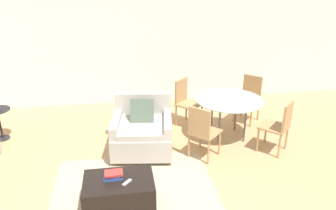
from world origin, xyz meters
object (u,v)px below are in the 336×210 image
object	(u,v)px
armchair	(142,131)
ottoman	(119,193)
tv_remote_primary	(127,182)
dining_chair_near_left	(202,129)
dining_chair_near_right	(280,124)
dining_table	(229,103)
dining_chair_far_left	(185,99)
book_stack	(113,175)
dining_chair_far_right	(249,95)

from	to	relation	value
armchair	ottoman	xyz separation A→B (m)	(-0.41, -1.42, -0.11)
tv_remote_primary	dining_chair_near_left	distance (m)	1.64
tv_remote_primary	dining_chair_near_left	size ratio (longest dim) A/B	0.15
tv_remote_primary	dining_chair_near_right	xyz separation A→B (m)	(2.50, 1.10, 0.07)
dining_table	dining_chair_far_left	size ratio (longest dim) A/B	1.32
book_stack	dining_table	xyz separation A→B (m)	(2.02, 1.62, 0.17)
dining_chair_far_left	dining_chair_far_right	distance (m)	1.29
book_stack	tv_remote_primary	world-z (taller)	book_stack
armchair	dining_chair_far_left	size ratio (longest dim) A/B	1.19
ottoman	dining_table	bearing A→B (deg)	40.40
dining_chair_near_right	dining_chair_far_right	distance (m)	1.29
book_stack	dining_chair_far_right	distance (m)	3.49
ottoman	dining_chair_far_left	world-z (taller)	dining_chair_far_left
book_stack	dining_table	world-z (taller)	dining_table
dining_chair_near_right	dining_chair_far_right	world-z (taller)	same
armchair	book_stack	bearing A→B (deg)	-108.84
dining_table	dining_chair_near_left	size ratio (longest dim) A/B	1.32
book_stack	dining_chair_far_left	distance (m)	2.65
ottoman	dining_chair_near_left	xyz separation A→B (m)	(1.31, 1.02, 0.28)
book_stack	tv_remote_primary	distance (m)	0.21
armchair	tv_remote_primary	distance (m)	1.53
ottoman	book_stack	xyz separation A→B (m)	(-0.06, 0.05, 0.24)
ottoman	dining_table	xyz separation A→B (m)	(1.96, 1.67, 0.41)
dining_chair_far_right	ottoman	bearing A→B (deg)	-138.40
dining_table	dining_chair_far_left	world-z (taller)	dining_chair_far_left
tv_remote_primary	dining_chair_near_right	distance (m)	2.73
ottoman	armchair	bearing A→B (deg)	73.93
dining_chair_far_left	dining_table	bearing A→B (deg)	-45.00
dining_chair_far_left	dining_chair_far_right	size ratio (longest dim) A/B	1.00
tv_remote_primary	dining_chair_far_left	bearing A→B (deg)	63.08
book_stack	tv_remote_primary	xyz separation A→B (m)	(0.16, -0.13, -0.04)
armchair	dining_chair_far_left	bearing A→B (deg)	44.57
book_stack	dining_chair_far_left	world-z (taller)	dining_chair_far_left
armchair	dining_chair_near_left	bearing A→B (deg)	-23.73
dining_chair_near_left	armchair	bearing A→B (deg)	156.27
dining_table	dining_chair_far_right	distance (m)	0.92
tv_remote_primary	dining_chair_near_right	world-z (taller)	dining_chair_near_right
book_stack	dining_chair_far_right	bearing A→B (deg)	40.35
armchair	tv_remote_primary	size ratio (longest dim) A/B	8.11
dining_chair_near_left	dining_chair_far_right	world-z (taller)	same
dining_table	dining_chair_far_right	bearing A→B (deg)	45.00
dining_table	dining_chair_far_left	xyz separation A→B (m)	(-0.64, 0.64, -0.14)
armchair	dining_chair_far_left	world-z (taller)	dining_chair_far_left
dining_chair_near_left	dining_chair_near_right	world-z (taller)	same
dining_chair_near_right	dining_chair_far_right	xyz separation A→B (m)	(0.00, 1.29, 0.00)
armchair	dining_chair_near_right	bearing A→B (deg)	-10.27
tv_remote_primary	armchair	bearing A→B (deg)	78.40
dining_chair_near_right	dining_chair_near_left	bearing A→B (deg)	-180.00
ottoman	dining_chair_near_right	bearing A→B (deg)	21.44
dining_table	dining_chair_near_right	world-z (taller)	dining_chair_near_right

